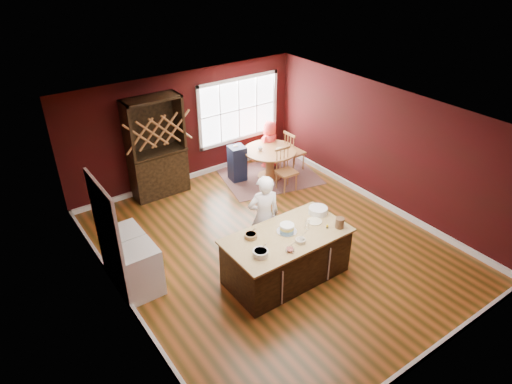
# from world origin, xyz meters

# --- Properties ---
(room_shell) EXTENTS (7.00, 7.00, 7.00)m
(room_shell) POSITION_xyz_m (0.00, 0.00, 1.35)
(room_shell) COLOR brown
(room_shell) RESTS_ON ground
(window) EXTENTS (2.36, 0.10, 1.66)m
(window) POSITION_xyz_m (1.50, 3.47, 1.50)
(window) COLOR white
(window) RESTS_ON room_shell
(doorway) EXTENTS (0.08, 1.26, 2.13)m
(doorway) POSITION_xyz_m (-2.97, 0.60, 1.02)
(doorway) COLOR white
(doorway) RESTS_ON room_shell
(kitchen_island) EXTENTS (2.20, 1.15, 0.92)m
(kitchen_island) POSITION_xyz_m (-0.37, -0.85, 0.44)
(kitchen_island) COLOR black
(kitchen_island) RESTS_ON ground
(dining_table) EXTENTS (1.31, 1.31, 0.75)m
(dining_table) POSITION_xyz_m (1.69, 2.37, 0.53)
(dining_table) COLOR brown
(dining_table) RESTS_ON ground
(baker) EXTENTS (0.71, 0.57, 1.70)m
(baker) POSITION_xyz_m (-0.29, -0.06, 0.85)
(baker) COLOR white
(baker) RESTS_ON ground
(layer_cake) EXTENTS (0.36, 0.36, 0.14)m
(layer_cake) POSITION_xyz_m (-0.31, -0.76, 0.99)
(layer_cake) COLOR white
(layer_cake) RESTS_ON kitchen_island
(bowl_blue) EXTENTS (0.26, 0.26, 0.10)m
(bowl_blue) POSITION_xyz_m (-1.07, -1.04, 0.97)
(bowl_blue) COLOR white
(bowl_blue) RESTS_ON kitchen_island
(bowl_yellow) EXTENTS (0.22, 0.22, 0.08)m
(bowl_yellow) POSITION_xyz_m (-0.92, -0.55, 0.96)
(bowl_yellow) COLOR olive
(bowl_yellow) RESTS_ON kitchen_island
(bowl_pink) EXTENTS (0.15, 0.15, 0.05)m
(bowl_pink) POSITION_xyz_m (-0.62, -1.23, 0.95)
(bowl_pink) COLOR #AFC6CE
(bowl_pink) RESTS_ON kitchen_island
(bowl_olive) EXTENTS (0.17, 0.17, 0.06)m
(bowl_olive) POSITION_xyz_m (-0.32, -1.14, 0.95)
(bowl_olive) COLOR silver
(bowl_olive) RESTS_ON kitchen_island
(drinking_glass) EXTENTS (0.09, 0.09, 0.17)m
(drinking_glass) POSITION_xyz_m (0.03, -0.91, 1.00)
(drinking_glass) COLOR silver
(drinking_glass) RESTS_ON kitchen_island
(dinner_plate) EXTENTS (0.27, 0.27, 0.02)m
(dinner_plate) POSITION_xyz_m (0.29, -0.82, 0.93)
(dinner_plate) COLOR beige
(dinner_plate) RESTS_ON kitchen_island
(white_tub) EXTENTS (0.35, 0.35, 0.12)m
(white_tub) POSITION_xyz_m (0.53, -0.64, 0.98)
(white_tub) COLOR silver
(white_tub) RESTS_ON kitchen_island
(stoneware_crock) EXTENTS (0.16, 0.16, 0.19)m
(stoneware_crock) POSITION_xyz_m (0.53, -1.20, 1.01)
(stoneware_crock) COLOR brown
(stoneware_crock) RESTS_ON kitchen_island
(toy_figurine) EXTENTS (0.04, 0.04, 0.07)m
(toy_figurine) POSITION_xyz_m (0.34, -1.09, 0.96)
(toy_figurine) COLOR yellow
(toy_figurine) RESTS_ON kitchen_island
(rug) EXTENTS (2.65, 2.26, 0.01)m
(rug) POSITION_xyz_m (1.69, 2.37, 0.01)
(rug) COLOR brown
(rug) RESTS_ON ground
(chair_east) EXTENTS (0.45, 0.47, 1.07)m
(chair_east) POSITION_xyz_m (2.45, 2.34, 0.54)
(chair_east) COLOR brown
(chair_east) RESTS_ON ground
(chair_south) EXTENTS (0.46, 0.44, 1.05)m
(chair_south) POSITION_xyz_m (1.61, 1.61, 0.53)
(chair_south) COLOR brown
(chair_south) RESTS_ON ground
(chair_north) EXTENTS (0.54, 0.53, 0.98)m
(chair_north) POSITION_xyz_m (2.10, 3.13, 0.49)
(chair_north) COLOR #955A31
(chair_north) RESTS_ON ground
(seated_woman) EXTENTS (0.70, 0.54, 1.27)m
(seated_woman) POSITION_xyz_m (2.03, 2.83, 0.63)
(seated_woman) COLOR #F43838
(seated_woman) RESTS_ON ground
(high_chair) EXTENTS (0.42, 0.42, 0.94)m
(high_chair) POSITION_xyz_m (0.95, 2.73, 0.47)
(high_chair) COLOR #1C2846
(high_chair) RESTS_ON ground
(toddler) EXTENTS (0.18, 0.14, 0.26)m
(toddler) POSITION_xyz_m (0.94, 2.72, 0.81)
(toddler) COLOR #8CA5BF
(toddler) RESTS_ON high_chair
(table_plate) EXTENTS (0.22, 0.22, 0.02)m
(table_plate) POSITION_xyz_m (1.90, 2.24, 0.76)
(table_plate) COLOR beige
(table_plate) RESTS_ON dining_table
(table_cup) EXTENTS (0.13, 0.13, 0.09)m
(table_cup) POSITION_xyz_m (1.47, 2.48, 0.80)
(table_cup) COLOR white
(table_cup) RESTS_ON dining_table
(hutch) EXTENTS (1.28, 0.54, 2.36)m
(hutch) POSITION_xyz_m (-0.90, 3.22, 1.18)
(hutch) COLOR #341E0D
(hutch) RESTS_ON ground
(washer) EXTENTS (0.63, 0.61, 0.92)m
(washer) POSITION_xyz_m (-2.64, 0.28, 0.46)
(washer) COLOR white
(washer) RESTS_ON ground
(dryer) EXTENTS (0.63, 0.61, 0.91)m
(dryer) POSITION_xyz_m (-2.64, 0.92, 0.46)
(dryer) COLOR silver
(dryer) RESTS_ON ground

